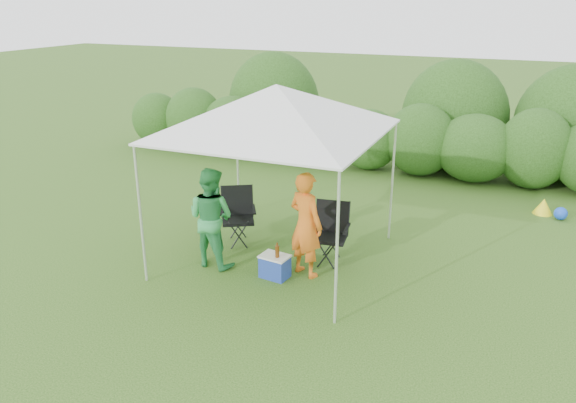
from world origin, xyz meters
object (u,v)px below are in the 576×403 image
at_px(chair_left, 238,211).
at_px(cooler, 275,266).
at_px(chair_right, 331,228).
at_px(canopy, 276,109).
at_px(man, 306,225).
at_px(woman, 211,217).

xyz_separation_m(chair_left, cooler, (1.15, -0.99, -0.37)).
distance_m(chair_right, chair_left, 1.73).
height_order(canopy, chair_right, canopy).
xyz_separation_m(chair_right, man, (-0.19, -0.62, 0.27)).
distance_m(canopy, cooler, 2.38).
xyz_separation_m(chair_right, woman, (-1.67, -0.88, 0.25)).
xyz_separation_m(chair_right, chair_left, (-1.73, 0.08, 0.00)).
xyz_separation_m(canopy, chair_left, (-0.91, 0.35, -1.91)).
bearing_deg(woman, man, -163.93).
relative_size(man, cooler, 3.50).
bearing_deg(woman, chair_left, -80.72).
height_order(canopy, chair_left, canopy).
distance_m(woman, cooler, 1.26).
relative_size(man, woman, 1.03).
distance_m(chair_right, cooler, 1.13).
height_order(man, woman, man).
bearing_deg(chair_right, canopy, -169.95).
xyz_separation_m(canopy, chair_right, (0.82, 0.27, -1.91)).
relative_size(chair_left, cooler, 2.07).
xyz_separation_m(canopy, woman, (-0.86, -0.61, -1.66)).
relative_size(chair_right, chair_left, 1.00).
bearing_deg(man, chair_left, -3.01).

